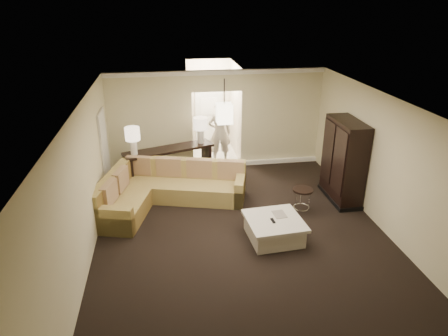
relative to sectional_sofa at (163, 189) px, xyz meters
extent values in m
plane|color=black|center=(1.60, -1.91, -0.37)|extent=(8.00, 8.00, 0.00)
cube|color=beige|center=(1.60, 2.09, 1.03)|extent=(6.00, 0.04, 2.80)
cube|color=beige|center=(-1.40, -1.91, 1.03)|extent=(0.04, 8.00, 2.80)
cube|color=beige|center=(4.60, -1.91, 1.03)|extent=(0.04, 8.00, 2.80)
cube|color=white|center=(1.60, -1.91, 2.43)|extent=(6.00, 8.00, 0.02)
cube|color=white|center=(1.60, 2.04, 2.36)|extent=(6.00, 0.10, 0.12)
cube|color=white|center=(1.60, 2.04, -0.31)|extent=(6.00, 0.10, 0.12)
cube|color=silver|center=(-1.37, 0.89, 0.68)|extent=(0.05, 0.90, 2.10)
cube|color=silver|center=(1.60, 3.09, -0.37)|extent=(1.40, 2.00, 0.01)
cube|color=#F1E0C5|center=(0.90, 3.09, 1.03)|extent=(0.04, 2.00, 2.80)
cube|color=#F1E0C5|center=(2.30, 3.09, 1.03)|extent=(0.04, 2.00, 2.80)
cube|color=#F1E0C5|center=(1.60, 4.09, 1.03)|extent=(1.40, 0.04, 2.80)
cube|color=silver|center=(1.60, 4.06, 0.68)|extent=(0.90, 0.05, 2.10)
cube|color=brown|center=(0.45, 0.22, -0.15)|extent=(3.23, 1.72, 0.43)
cube|color=brown|center=(-0.91, -0.63, -0.15)|extent=(1.28, 1.64, 0.43)
cube|color=brown|center=(0.54, 0.55, 0.30)|extent=(3.05, 1.07, 0.47)
cube|color=brown|center=(-1.10, -0.04, 0.30)|extent=(0.90, 2.45, 0.47)
cube|color=brown|center=(1.84, -0.16, -0.05)|extent=(0.45, 0.95, 0.64)
cube|color=brown|center=(-1.08, -1.22, -0.05)|extent=(0.95, 0.45, 0.64)
cube|color=#936D4E|center=(-0.57, 0.81, 0.32)|extent=(0.66, 0.33, 0.47)
cube|color=#936D4E|center=(0.18, 0.60, 0.32)|extent=(0.66, 0.33, 0.47)
cube|color=#936D4E|center=(0.92, 0.39, 0.32)|extent=(0.66, 0.33, 0.47)
cube|color=#936D4E|center=(1.67, 0.18, 0.32)|extent=(0.66, 0.33, 0.47)
cube|color=#936D4E|center=(-0.96, 0.03, 0.32)|extent=(0.32, 0.64, 0.47)
cube|color=#936D4E|center=(-1.15, -0.67, 0.32)|extent=(0.32, 0.64, 0.47)
cube|color=silver|center=(2.22, -1.88, -0.18)|extent=(1.07, 1.07, 0.38)
cube|color=silver|center=(2.22, -1.88, 0.04)|extent=(1.19, 1.19, 0.07)
cube|color=black|center=(2.17, -1.94, 0.09)|extent=(0.07, 0.18, 0.02)
cube|color=beige|center=(2.37, -1.70, 0.08)|extent=(0.27, 0.35, 0.01)
cube|color=black|center=(0.20, 1.29, 0.52)|extent=(2.45, 1.30, 0.07)
cube|color=black|center=(-0.83, 0.94, 0.07)|extent=(0.24, 0.49, 0.87)
cube|color=black|center=(1.23, 1.65, 0.07)|extent=(0.24, 0.49, 0.87)
cube|color=black|center=(0.20, 1.29, -0.24)|extent=(2.33, 1.22, 0.04)
cube|color=black|center=(4.30, -0.41, 0.63)|extent=(0.55, 1.33, 1.99)
cube|color=black|center=(4.02, -0.74, 0.77)|extent=(0.03, 0.59, 1.52)
cube|color=black|center=(4.02, -0.07, 0.77)|extent=(0.03, 0.59, 1.52)
cube|color=black|center=(4.30, -0.41, -0.32)|extent=(0.59, 1.39, 0.09)
cylinder|color=black|center=(3.15, -0.89, 0.18)|extent=(0.46, 0.46, 0.04)
torus|color=silver|center=(3.15, -0.89, -0.27)|extent=(0.38, 0.38, 0.03)
cylinder|color=silver|center=(3.33, -0.89, -0.10)|extent=(0.03, 0.03, 0.54)
cylinder|color=silver|center=(3.07, -0.73, -0.10)|extent=(0.03, 0.03, 0.54)
cylinder|color=silver|center=(3.06, -1.04, -0.10)|extent=(0.03, 0.03, 0.54)
cylinder|color=silver|center=(-0.68, 0.99, 0.75)|extent=(0.17, 0.17, 0.38)
cylinder|color=beige|center=(-0.68, 0.99, 1.10)|extent=(0.37, 0.37, 0.33)
cylinder|color=silver|center=(1.08, 1.60, 0.75)|extent=(0.17, 0.17, 0.38)
cylinder|color=beige|center=(1.08, 1.60, 1.10)|extent=(0.37, 0.37, 0.33)
cylinder|color=black|center=(1.60, 0.79, 2.13)|extent=(0.02, 0.02, 0.60)
cube|color=#FFF2C6|center=(1.60, 0.79, 1.58)|extent=(0.38, 0.38, 0.48)
imported|color=beige|center=(1.71, 2.39, 0.65)|extent=(0.76, 0.52, 2.04)
camera|label=1|loc=(0.13, -8.65, 4.24)|focal=32.00mm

